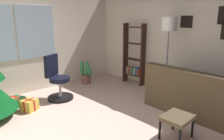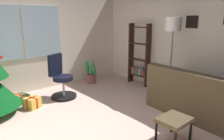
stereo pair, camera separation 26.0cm
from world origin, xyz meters
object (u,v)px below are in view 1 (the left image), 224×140
(couch, at_px, (215,99))
(office_chair, at_px, (58,82))
(bookshelf, at_px, (134,58))
(footstool, at_px, (177,119))
(floor_lamp, at_px, (169,31))
(gift_box_gold, at_px, (29,105))
(potted_plant, at_px, (86,74))
(gift_box_green, at_px, (15,102))
(gift_box_red, at_px, (6,103))

(couch, height_order, office_chair, office_chair)
(couch, distance_m, bookshelf, 2.35)
(footstool, xyz_separation_m, floor_lamp, (1.40, 1.04, 1.17))
(gift_box_gold, xyz_separation_m, office_chair, (0.72, 0.13, 0.28))
(potted_plant, bearing_deg, gift_box_green, -176.09)
(footstool, xyz_separation_m, office_chair, (-0.42, 2.64, 0.07))
(gift_box_gold, bearing_deg, potted_plant, 16.38)
(gift_box_green, bearing_deg, gift_box_red, 164.00)
(footstool, relative_size, gift_box_green, 1.14)
(gift_box_gold, bearing_deg, gift_box_green, 107.54)
(gift_box_green, height_order, potted_plant, potted_plant)
(couch, bearing_deg, gift_box_green, 129.76)
(gift_box_red, xyz_separation_m, gift_box_green, (0.15, -0.04, -0.01))
(gift_box_green, bearing_deg, footstool, -66.54)
(gift_box_red, distance_m, gift_box_green, 0.16)
(office_chair, bearing_deg, bookshelf, -12.73)
(gift_box_gold, relative_size, office_chair, 0.34)
(gift_box_red, bearing_deg, floor_lamp, -34.22)
(gift_box_gold, height_order, potted_plant, potted_plant)
(couch, xyz_separation_m, bookshelf, (0.40, 2.28, 0.41))
(couch, relative_size, floor_lamp, 1.23)
(gift_box_red, xyz_separation_m, floor_lamp, (2.81, -1.91, 1.38))
(gift_box_gold, relative_size, floor_lamp, 0.19)
(footstool, distance_m, gift_box_red, 3.28)
(office_chair, bearing_deg, couch, -58.81)
(bookshelf, bearing_deg, gift_box_red, 165.71)
(bookshelf, bearing_deg, couch, -99.92)
(bookshelf, height_order, potted_plant, bookshelf)
(couch, relative_size, potted_plant, 3.19)
(office_chair, bearing_deg, potted_plant, 20.15)
(gift_box_gold, distance_m, potted_plant, 1.90)
(gift_box_red, height_order, bookshelf, bookshelf)
(potted_plant, bearing_deg, office_chair, -159.85)
(gift_box_green, relative_size, gift_box_gold, 1.19)
(footstool, distance_m, floor_lamp, 2.10)
(gift_box_gold, xyz_separation_m, floor_lamp, (2.54, -1.47, 1.38))
(gift_box_gold, bearing_deg, gift_box_red, 121.80)
(gift_box_gold, bearing_deg, bookshelf, -6.85)
(couch, bearing_deg, floor_lamp, 82.18)
(gift_box_green, xyz_separation_m, office_chair, (0.85, -0.27, 0.30))
(couch, height_order, footstool, couch)
(gift_box_gold, bearing_deg, floor_lamp, -30.07)
(couch, relative_size, gift_box_green, 5.46)
(bookshelf, relative_size, floor_lamp, 0.91)
(gift_box_green, bearing_deg, couch, -50.24)
(gift_box_red, bearing_deg, gift_box_green, -16.00)
(gift_box_red, height_order, office_chair, office_chair)
(gift_box_green, height_order, office_chair, office_chair)
(bookshelf, xyz_separation_m, potted_plant, (-0.96, 0.87, -0.44))
(gift_box_red, xyz_separation_m, office_chair, (1.00, -0.31, 0.28))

